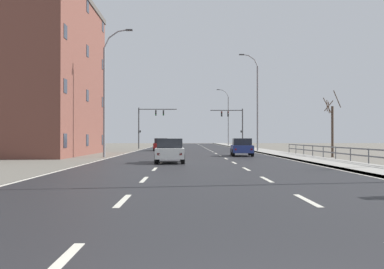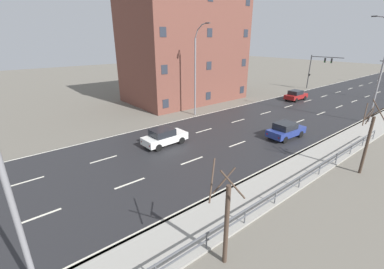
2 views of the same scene
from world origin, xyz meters
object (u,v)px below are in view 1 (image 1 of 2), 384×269
Objects in this scene: car_near_left at (170,151)px; car_far_right at (242,147)px; street_lamp_left_bank at (106,94)px; brick_building at (28,75)px; traffic_signal_left at (148,120)px; street_lamp_distant at (228,118)px; street_lamp_midground at (257,104)px; car_far_left at (161,144)px; traffic_signal_right at (235,121)px.

car_near_left is 11.79m from car_far_right.
street_lamp_left_bank is 9.62m from brick_building.
car_far_right is 0.24× the size of brick_building.
traffic_signal_left reaches higher than car_far_right.
brick_building reaches higher than street_lamp_distant.
street_lamp_distant is 1.04× the size of street_lamp_left_bank.
street_lamp_midground is 24.33m from car_near_left.
street_lamp_distant is at bearing 90.03° from street_lamp_midground.
car_far_left is 0.99× the size of car_near_left.
car_far_right is at bearing -105.60° from street_lamp_midground.
car_near_left is at bearing -43.18° from brick_building.
brick_building is (-11.80, -12.85, 6.78)m from car_far_left.
car_far_left is at bearing -110.67° from street_lamp_distant.
car_far_right is (11.63, 1.71, -4.48)m from street_lamp_left_bank.
traffic_signal_left is (-13.92, -18.76, -1.19)m from street_lamp_distant.
traffic_signal_right is (-0.78, -18.49, -1.33)m from street_lamp_distant.
street_lamp_left_bank reaches higher than traffic_signal_left.
traffic_signal_right is 0.98× the size of traffic_signal_left.
street_lamp_left_bank is (-14.93, -13.51, -0.34)m from street_lamp_midground.
brick_building is (-22.31, -24.27, 3.40)m from traffic_signal_right.
street_lamp_left_bank is 12.58m from car_far_right.
traffic_signal_left reaches higher than traffic_signal_right.
street_lamp_midground is 1.02× the size of street_lamp_distant.
car_far_right is (5.96, 10.18, 0.00)m from car_near_left.
traffic_signal_right reaches higher than car_far_right.
street_lamp_distant is 49.58m from street_lamp_left_bank.
street_lamp_left_bank is 1.77× the size of traffic_signal_right.
street_lamp_midground reaches higher than car_far_right.
car_far_left is at bearing 78.22° from street_lamp_left_bank.
car_far_right is (-2.50, -27.08, -3.37)m from traffic_signal_right.
car_near_left is (4.68, -36.99, -3.51)m from traffic_signal_left.
car_far_right is at bearing 57.78° from car_near_left.
traffic_signal_right is at bearing 1.16° from traffic_signal_left.
street_lamp_distant is 56.71m from car_near_left.
brick_building reaches higher than street_lamp_midground.
traffic_signal_left is 1.48× the size of car_far_right.
car_near_left is at bearing -102.80° from traffic_signal_right.
traffic_signal_right reaches higher than car_far_left.
car_far_left is at bearing 47.44° from brick_building.
brick_building reaches higher than traffic_signal_right.
car_far_left and car_near_left have the same top height.
car_far_right is at bearing -68.36° from traffic_signal_left.
street_lamp_midground is 0.66× the size of brick_building.
street_lamp_midground is at bearing 77.49° from car_far_right.
traffic_signal_right reaches higher than car_near_left.
brick_building is (-23.09, -42.76, 2.07)m from street_lamp_distant.
street_lamp_midground is 24.87m from brick_building.
street_lamp_midground is 15.37m from traffic_signal_right.
street_lamp_left_bank is 2.57× the size of car_far_right.
car_near_left is (5.67, -8.47, -4.48)m from street_lamp_left_bank.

